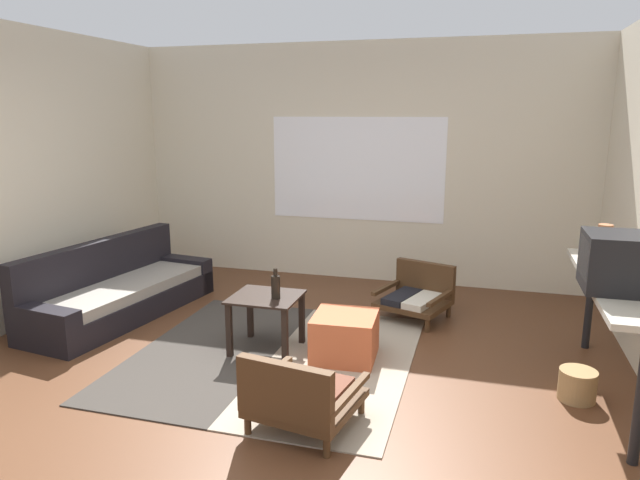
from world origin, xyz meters
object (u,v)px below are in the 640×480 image
(wicker_basket, at_px, (577,385))
(coffee_table, at_px, (266,308))
(couch, at_px, (118,293))
(console_shelf, at_px, (616,293))
(ottoman_orange, at_px, (345,337))
(glass_bottle, at_px, (276,286))
(clay_vase, at_px, (604,247))
(armchair_by_window, at_px, (417,294))
(armchair_striped_foreground, at_px, (301,396))
(crt_television, at_px, (628,263))

(wicker_basket, bearing_deg, coffee_table, 175.11)
(coffee_table, bearing_deg, couch, 166.56)
(console_shelf, bearing_deg, ottoman_orange, 177.77)
(ottoman_orange, height_order, wicker_basket, ottoman_orange)
(couch, relative_size, wicker_basket, 8.39)
(ottoman_orange, distance_m, console_shelf, 1.97)
(coffee_table, bearing_deg, wicker_basket, -4.89)
(wicker_basket, bearing_deg, couch, 171.48)
(coffee_table, height_order, wicker_basket, coffee_table)
(coffee_table, bearing_deg, glass_bottle, -19.40)
(ottoman_orange, relative_size, clay_vase, 1.76)
(console_shelf, bearing_deg, glass_bottle, 179.43)
(clay_vase, distance_m, wicker_basket, 1.09)
(couch, distance_m, coffee_table, 1.74)
(armchair_by_window, height_order, clay_vase, clay_vase)
(armchair_striped_foreground, height_order, clay_vase, clay_vase)
(wicker_basket, bearing_deg, ottoman_orange, 172.75)
(clay_vase, relative_size, glass_bottle, 1.13)
(coffee_table, relative_size, armchair_by_window, 0.72)
(armchair_by_window, height_order, crt_television, crt_television)
(glass_bottle, bearing_deg, armchair_by_window, 50.04)
(armchair_striped_foreground, xyz_separation_m, console_shelf, (1.90, 1.03, 0.52))
(armchair_striped_foreground, distance_m, clay_vase, 2.56)
(couch, distance_m, armchair_striped_foreground, 2.78)
(couch, relative_size, clay_vase, 7.49)
(coffee_table, xyz_separation_m, glass_bottle, (0.10, -0.04, 0.21))
(armchair_by_window, distance_m, console_shelf, 1.96)
(glass_bottle, bearing_deg, clay_vase, 11.94)
(coffee_table, distance_m, armchair_by_window, 1.59)
(couch, height_order, armchair_striped_foreground, couch)
(armchair_striped_foreground, xyz_separation_m, crt_television, (1.89, 0.79, 0.78))
(ottoman_orange, height_order, clay_vase, clay_vase)
(couch, xyz_separation_m, crt_television, (4.23, -0.70, 0.79))
(coffee_table, xyz_separation_m, ottoman_orange, (0.66, 0.01, -0.18))
(ottoman_orange, xyz_separation_m, wicker_basket, (1.69, -0.21, -0.08))
(glass_bottle, distance_m, wicker_basket, 2.30)
(console_shelf, distance_m, glass_bottle, 2.45)
(coffee_table, distance_m, ottoman_orange, 0.68)
(crt_television, xyz_separation_m, clay_vase, (0.00, 0.78, -0.08))
(couch, bearing_deg, glass_bottle, -13.78)
(couch, height_order, armchair_by_window, couch)
(couch, xyz_separation_m, armchair_striped_foreground, (2.34, -1.50, 0.00))
(couch, relative_size, crt_television, 4.00)
(crt_television, height_order, wicker_basket, crt_television)
(armchair_striped_foreground, bearing_deg, glass_bottle, 117.43)
(armchair_by_window, height_order, console_shelf, console_shelf)
(crt_television, bearing_deg, couch, 170.60)
(coffee_table, xyz_separation_m, wicker_basket, (2.35, -0.20, -0.26))
(coffee_table, relative_size, glass_bottle, 2.22)
(crt_television, distance_m, glass_bottle, 2.49)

